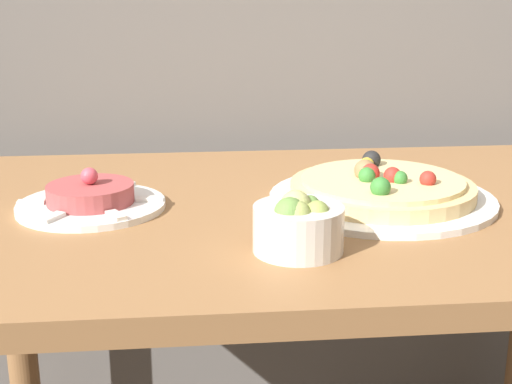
{
  "coord_description": "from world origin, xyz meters",
  "views": [
    {
      "loc": [
        -0.19,
        -0.66,
        1.09
      ],
      "look_at": [
        -0.09,
        0.3,
        0.8
      ],
      "focal_mm": 50.0,
      "sensor_mm": 36.0,
      "label": 1
    }
  ],
  "objects": [
    {
      "name": "dining_table",
      "position": [
        0.0,
        0.37,
        0.64
      ],
      "size": [
        1.19,
        0.73,
        0.76
      ],
      "color": "olive",
      "rests_on": "ground_plane"
    },
    {
      "name": "tartare_plate",
      "position": [
        -0.33,
        0.37,
        0.77
      ],
      "size": [
        0.22,
        0.22,
        0.06
      ],
      "color": "white",
      "rests_on": "dining_table"
    },
    {
      "name": "pizza_plate",
      "position": [
        0.11,
        0.36,
        0.78
      ],
      "size": [
        0.35,
        0.35,
        0.07
      ],
      "color": "white",
      "rests_on": "dining_table"
    },
    {
      "name": "small_bowl",
      "position": [
        -0.05,
        0.17,
        0.79
      ],
      "size": [
        0.11,
        0.11,
        0.08
      ],
      "color": "silver",
      "rests_on": "dining_table"
    }
  ]
}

